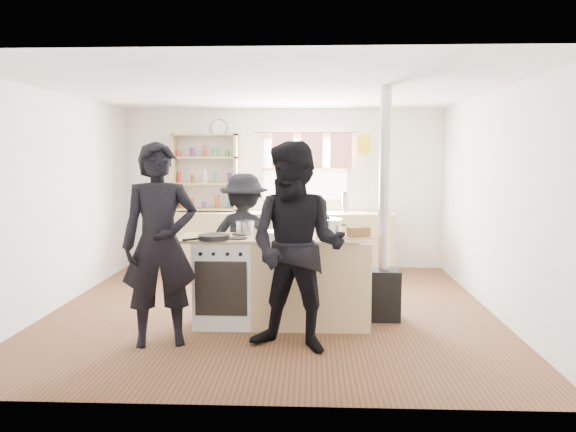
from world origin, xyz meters
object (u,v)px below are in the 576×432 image
object	(u,v)px
stockpot_stove	(245,228)
person_near_right	(297,247)
stockpot_counter	(329,228)
bread_board	(358,234)
thermos	(345,203)
person_near_left	(160,244)
person_far	(244,239)
cooking_island	(282,281)
roast_tray	(273,234)
flue_heater	(383,261)
skillet_greens	(214,237)

from	to	relation	value
stockpot_stove	person_near_right	xyz separation A→B (m)	(0.58, -0.95, -0.05)
stockpot_counter	bread_board	bearing A→B (deg)	-20.93
thermos	person_near_left	bearing A→B (deg)	-119.10
person_far	thermos	bearing A→B (deg)	-116.13
cooking_island	person_near_right	size ratio (longest dim) A/B	1.04
cooking_island	bread_board	distance (m)	0.94
thermos	person_near_left	size ratio (longest dim) A/B	0.16
stockpot_counter	person_near_right	xyz separation A→B (m)	(-0.31, -0.81, -0.07)
stockpot_counter	person_near_left	world-z (taller)	person_near_left
person_near_left	person_far	xyz separation A→B (m)	(0.61, 1.49, -0.17)
roast_tray	person_near_left	distance (m)	1.18
stockpot_counter	person_near_left	distance (m)	1.73
person_near_right	bread_board	bearing A→B (deg)	66.72
bread_board	person_near_right	size ratio (longest dim) A/B	0.17
roast_tray	stockpot_stove	bearing A→B (deg)	143.46
cooking_island	flue_heater	bearing A→B (deg)	12.43
thermos	skillet_greens	world-z (taller)	thermos
thermos	bread_board	size ratio (longest dim) A/B	0.89
skillet_greens	stockpot_counter	distance (m)	1.19
bread_board	cooking_island	bearing A→B (deg)	173.38
roast_tray	stockpot_counter	size ratio (longest dim) A/B	1.29
bread_board	flue_heater	bearing A→B (deg)	47.76
person_near_left	person_near_right	distance (m)	1.28
stockpot_counter	stockpot_stove	bearing A→B (deg)	170.92
roast_tray	flue_heater	distance (m)	1.26
thermos	skillet_greens	size ratio (longest dim) A/B	0.67
skillet_greens	roast_tray	size ratio (longest dim) A/B	1.20
person_near_left	person_near_right	bearing A→B (deg)	-20.17
flue_heater	person_far	xyz separation A→B (m)	(-1.58, 0.58, 0.14)
bread_board	person_near_left	size ratio (longest dim) A/B	0.18
person_far	skillet_greens	bearing A→B (deg)	87.98
stockpot_stove	person_far	size ratio (longest dim) A/B	0.13
skillet_greens	stockpot_stove	xyz separation A→B (m)	(0.27, 0.39, 0.04)
person_near_left	flue_heater	bearing A→B (deg)	7.50
skillet_greens	flue_heater	distance (m)	1.85
skillet_greens	person_far	bearing A→B (deg)	80.24
thermos	person_near_right	xyz separation A→B (m)	(-0.63, -3.55, -0.10)
person_near_left	person_far	size ratio (longest dim) A/B	1.22
flue_heater	person_far	size ratio (longest dim) A/B	1.60
thermos	bread_board	bearing A→B (deg)	-90.52
flue_heater	stockpot_counter	bearing A→B (deg)	-160.28
person_far	cooking_island	bearing A→B (deg)	128.74
bread_board	person_far	world-z (taller)	person_far
cooking_island	bread_board	size ratio (longest dim) A/B	5.92
skillet_greens	person_far	distance (m)	1.07
thermos	stockpot_stove	size ratio (longest dim) A/B	1.47
bread_board	flue_heater	size ratio (longest dim) A/B	0.13
flue_heater	person_near_left	size ratio (longest dim) A/B	1.31
skillet_greens	bread_board	size ratio (longest dim) A/B	1.33
cooking_island	person_near_left	size ratio (longest dim) A/B	1.04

